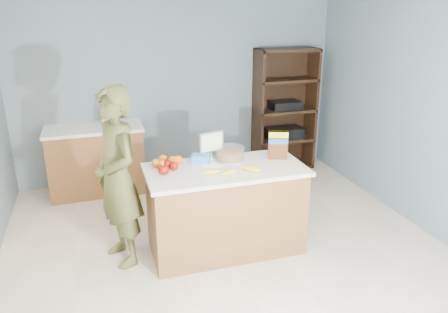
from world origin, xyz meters
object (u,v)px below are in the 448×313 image
object	(u,v)px
counter_peninsula	(225,212)
cereal_box	(278,143)
person	(117,178)
tv	(211,143)
shelving_unit	(283,112)

from	to	relation	value
counter_peninsula	cereal_box	distance (m)	0.89
counter_peninsula	person	world-z (taller)	person
counter_peninsula	tv	distance (m)	0.72
tv	cereal_box	bearing A→B (deg)	-19.47
tv	person	bearing A→B (deg)	-168.03
counter_peninsula	shelving_unit	distance (m)	2.61
person	tv	size ratio (longest dim) A/B	6.18
tv	shelving_unit	bearing A→B (deg)	47.11
cereal_box	counter_peninsula	bearing A→B (deg)	-171.05
counter_peninsula	person	distance (m)	1.13
shelving_unit	person	bearing A→B (deg)	-143.12
counter_peninsula	person	bearing A→B (deg)	173.57
counter_peninsula	person	size ratio (longest dim) A/B	0.90
cereal_box	tv	bearing A→B (deg)	160.53
person	tv	distance (m)	1.01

